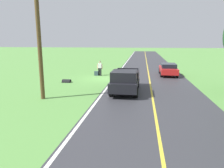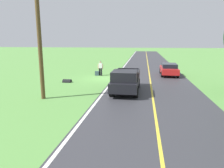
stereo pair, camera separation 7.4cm
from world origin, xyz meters
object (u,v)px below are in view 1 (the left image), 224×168
at_px(utility_pole_roadside, 39,34).
at_px(suitcase_carried, 96,73).
at_px(pickup_truck_passing, 125,80).
at_px(hitchhiker_walking, 100,67).
at_px(sedan_near_oncoming, 168,69).

bearing_deg(utility_pole_roadside, suitcase_carried, -98.65).
xyz_separation_m(pickup_truck_passing, utility_pole_roadside, (5.58, 2.75, 3.47)).
xyz_separation_m(hitchhiker_walking, pickup_truck_passing, (-3.60, 7.67, -0.01)).
height_order(hitchhiker_walking, utility_pole_roadside, utility_pole_roadside).
bearing_deg(hitchhiker_walking, suitcase_carried, 16.37).
height_order(pickup_truck_passing, sedan_near_oncoming, pickup_truck_passing).
distance_m(suitcase_carried, utility_pole_roadside, 11.22).
bearing_deg(sedan_near_oncoming, hitchhiker_walking, 8.92).
relative_size(suitcase_carried, utility_pole_roadside, 0.06).
bearing_deg(pickup_truck_passing, utility_pole_roadside, 26.25).
distance_m(hitchhiker_walking, suitcase_carried, 0.84).
bearing_deg(suitcase_carried, pickup_truck_passing, 22.50).
height_order(hitchhiker_walking, sedan_near_oncoming, hitchhiker_walking).
distance_m(pickup_truck_passing, utility_pole_roadside, 7.12).
xyz_separation_m(suitcase_carried, pickup_truck_passing, (-4.01, 7.55, 0.71)).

